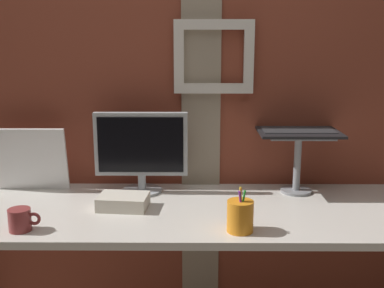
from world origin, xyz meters
The scene contains 9 objects.
brick_wall_back centered at (0.00, 0.43, 1.19)m, with size 3.70×0.16×2.38m.
desk centered at (0.14, 0.03, 0.69)m, with size 2.16×0.66×0.76m.
monitor centered at (-0.09, 0.25, 0.96)m, with size 0.42×0.18×0.37m.
laptop_stand centered at (0.61, 0.25, 0.94)m, with size 0.28×0.22×0.27m.
laptop centered at (0.61, 0.31, 1.08)m, with size 0.36×0.31×0.20m.
whiteboard_panel centered at (-0.60, 0.27, 0.90)m, with size 0.34×0.02×0.29m, color white.
pen_cup centered at (0.32, -0.20, 0.82)m, with size 0.10×0.10×0.17m.
coffee_mug centered at (-0.48, -0.20, 0.80)m, with size 0.12×0.08×0.08m.
paper_clutter_stack centered at (-0.14, 0.03, 0.78)m, with size 0.20×0.14×0.06m, color silver.
Camera 1 is at (0.15, -1.77, 1.44)m, focal length 43.40 mm.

